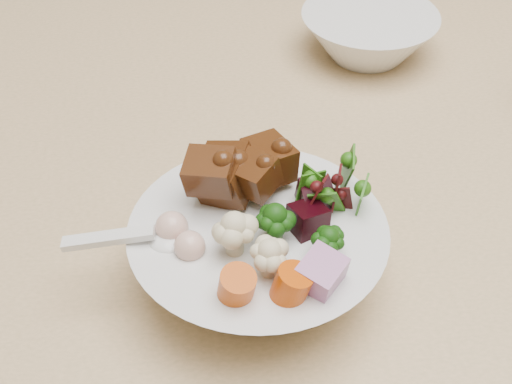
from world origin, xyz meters
TOP-DOWN VIEW (x-y plane):
  - food_bowl at (-0.34, -0.01)m, footprint 0.19×0.19m
  - soup_spoon at (-0.42, -0.00)m, footprint 0.10×0.04m
  - side_bowl at (-0.14, 0.28)m, footprint 0.15×0.15m

SIDE VIEW (x-z plane):
  - side_bowl at x=-0.14m, z-range 0.74..0.79m
  - food_bowl at x=-0.34m, z-range 0.72..0.83m
  - soup_spoon at x=-0.42m, z-range 0.79..0.81m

